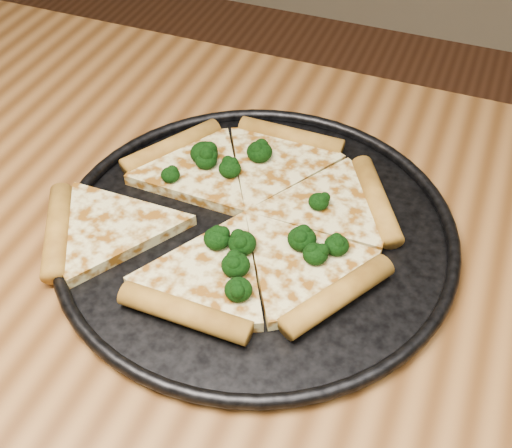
% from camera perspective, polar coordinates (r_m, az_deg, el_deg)
% --- Properties ---
extents(dining_table, '(1.20, 0.90, 0.75)m').
position_cam_1_polar(dining_table, '(0.70, -7.63, -11.06)').
color(dining_table, brown).
rests_on(dining_table, ground).
extents(pizza_pan, '(0.41, 0.41, 0.02)m').
position_cam_1_polar(pizza_pan, '(0.67, -0.00, -0.49)').
color(pizza_pan, black).
rests_on(pizza_pan, dining_table).
extents(pizza, '(0.37, 0.31, 0.02)m').
position_cam_1_polar(pizza, '(0.68, -1.66, 0.91)').
color(pizza, '#DED288').
rests_on(pizza, pizza_pan).
extents(broccoli_florets, '(0.22, 0.22, 0.02)m').
position_cam_1_polar(broccoli_florets, '(0.67, -0.71, 1.10)').
color(broccoli_florets, black).
rests_on(broccoli_florets, pizza).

